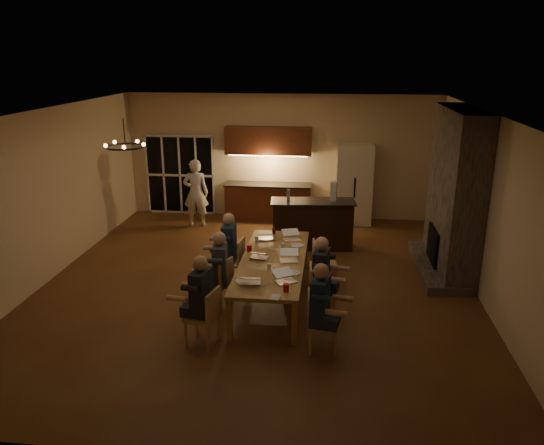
{
  "coord_description": "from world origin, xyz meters",
  "views": [
    {
      "loc": [
        1.31,
        -9.04,
        4.17
      ],
      "look_at": [
        0.25,
        0.3,
        1.15
      ],
      "focal_mm": 35.0,
      "sensor_mm": 36.0,
      "label": 1
    }
  ],
  "objects": [
    {
      "name": "chair_left_near",
      "position": [
        -0.52,
        -2.16,
        0.45
      ],
      "size": [
        0.53,
        0.53,
        0.89
      ],
      "primitive_type": null,
      "rotation": [
        0.0,
        0.0,
        -1.82
      ],
      "color": "tan",
      "rests_on": "ground"
    },
    {
      "name": "person_right_near",
      "position": [
        1.22,
        -2.18,
        0.69
      ],
      "size": [
        0.7,
        0.7,
        1.38
      ],
      "primitive_type": null,
      "rotation": [
        0.0,
        0.0,
        1.38
      ],
      "color": "#1D2D4A",
      "rests_on": "ground"
    },
    {
      "name": "left_wall",
      "position": [
        -4.02,
        0.0,
        1.6
      ],
      "size": [
        0.04,
        9.0,
        3.2
      ],
      "primitive_type": "cube",
      "color": "#CEB592",
      "rests_on": "ground"
    },
    {
      "name": "mug_front",
      "position": [
        0.34,
        -0.97,
        0.8
      ],
      "size": [
        0.07,
        0.07,
        0.1
      ],
      "primitive_type": "cylinder",
      "color": "white",
      "rests_on": "dining_table"
    },
    {
      "name": "plate_left",
      "position": [
        0.01,
        -1.51,
        0.76
      ],
      "size": [
        0.26,
        0.26,
        0.02
      ],
      "primitive_type": "cylinder",
      "color": "white",
      "rests_on": "dining_table"
    },
    {
      "name": "person_left_near",
      "position": [
        -0.53,
        -2.09,
        0.69
      ],
      "size": [
        0.7,
        0.7,
        1.38
      ],
      "primitive_type": null,
      "rotation": [
        0.0,
        0.0,
        -1.75
      ],
      "color": "#24282F",
      "rests_on": "ground"
    },
    {
      "name": "person_right_mid",
      "position": [
        1.2,
        -1.06,
        0.69
      ],
      "size": [
        0.69,
        0.69,
        1.38
      ],
      "primitive_type": null,
      "rotation": [
        0.0,
        0.0,
        1.41
      ],
      "color": "#24282F",
      "rests_on": "ground"
    },
    {
      "name": "laptop_f",
      "position": [
        0.61,
        0.5,
        0.86
      ],
      "size": [
        0.39,
        0.37,
        0.23
      ],
      "primitive_type": null,
      "rotation": [
        0.0,
        0.0,
        0.34
      ],
      "color": "silver",
      "rests_on": "dining_table"
    },
    {
      "name": "standing_person",
      "position": [
        -2.02,
        3.44,
        0.85
      ],
      "size": [
        0.66,
        0.47,
        1.7
      ],
      "primitive_type": "imported",
      "rotation": [
        0.0,
        0.0,
        3.25
      ],
      "color": "silver",
      "rests_on": "ground"
    },
    {
      "name": "chair_left_mid",
      "position": [
        -0.56,
        -0.96,
        0.45
      ],
      "size": [
        0.56,
        0.56,
        0.89
      ],
      "primitive_type": null,
      "rotation": [
        0.0,
        0.0,
        -1.9
      ],
      "color": "tan",
      "rests_on": "ground"
    },
    {
      "name": "person_left_far",
      "position": [
        -0.53,
        0.07,
        0.69
      ],
      "size": [
        0.6,
        0.6,
        1.38
      ],
      "primitive_type": null,
      "rotation": [
        0.0,
        0.0,
        -1.56
      ],
      "color": "#1D2D4A",
      "rests_on": "ground"
    },
    {
      "name": "bar_blender",
      "position": [
        1.38,
        2.24,
        1.29
      ],
      "size": [
        0.15,
        0.15,
        0.43
      ],
      "primitive_type": "cube",
      "rotation": [
        0.0,
        0.0,
        -0.16
      ],
      "color": "silver",
      "rests_on": "bar_island"
    },
    {
      "name": "bar_island",
      "position": [
        0.94,
        2.18,
        0.54
      ],
      "size": [
        1.9,
        0.85,
        1.08
      ],
      "primitive_type": "cube",
      "rotation": [
        0.0,
        0.0,
        0.1
      ],
      "color": "black",
      "rests_on": "ground"
    },
    {
      "name": "notepad",
      "position": [
        0.56,
        -2.02,
        0.76
      ],
      "size": [
        0.17,
        0.22,
        0.01
      ],
      "primitive_type": "cube",
      "rotation": [
        0.0,
        0.0,
        -0.14
      ],
      "color": "white",
      "rests_on": "dining_table"
    },
    {
      "name": "kitchenette",
      "position": [
        -0.3,
        4.2,
        1.2
      ],
      "size": [
        2.24,
        0.68,
        2.4
      ],
      "primitive_type": null,
      "color": "brown",
      "rests_on": "ground"
    },
    {
      "name": "laptop_e",
      "position": [
        0.11,
        0.51,
        0.86
      ],
      "size": [
        0.37,
        0.34,
        0.23
      ],
      "primitive_type": null,
      "rotation": [
        0.0,
        0.0,
        3.36
      ],
      "color": "silver",
      "rests_on": "dining_table"
    },
    {
      "name": "laptop_c",
      "position": [
        0.11,
        -0.48,
        0.86
      ],
      "size": [
        0.37,
        0.34,
        0.23
      ],
      "primitive_type": null,
      "rotation": [
        0.0,
        0.0,
        2.95
      ],
      "color": "silver",
      "rests_on": "dining_table"
    },
    {
      "name": "fireplace",
      "position": [
        3.7,
        1.2,
        1.6
      ],
      "size": [
        0.58,
        2.5,
        3.2
      ],
      "primitive_type": "cube",
      "color": "#5F544B",
      "rests_on": "ground"
    },
    {
      "name": "right_wall",
      "position": [
        4.02,
        0.0,
        1.6
      ],
      "size": [
        0.04,
        9.0,
        3.2
      ],
      "primitive_type": "cube",
      "color": "#CEB592",
      "rests_on": "ground"
    },
    {
      "name": "laptop_b",
      "position": [
        0.67,
        -1.46,
        0.86
      ],
      "size": [
        0.42,
        0.41,
        0.23
      ],
      "primitive_type": null,
      "rotation": [
        0.0,
        0.0,
        0.58
      ],
      "color": "silver",
      "rests_on": "dining_table"
    },
    {
      "name": "plate_near",
      "position": [
        0.74,
        -1.1,
        0.76
      ],
      "size": [
        0.27,
        0.27,
        0.02
      ],
      "primitive_type": "cylinder",
      "color": "white",
      "rests_on": "dining_table"
    },
    {
      "name": "person_left_mid",
      "position": [
        -0.48,
        -1.0,
        0.69
      ],
      "size": [
        0.66,
        0.66,
        1.38
      ],
      "primitive_type": null,
      "rotation": [
        0.0,
        0.0,
        -1.47
      ],
      "color": "#383E42",
      "rests_on": "ground"
    },
    {
      "name": "can_right",
      "position": [
        0.77,
        -0.29,
        0.81
      ],
      "size": [
        0.07,
        0.07,
        0.12
      ],
      "primitive_type": "cylinder",
      "color": "#B2B2B7",
      "rests_on": "dining_table"
    },
    {
      "name": "back_wall",
      "position": [
        0.0,
        4.52,
        1.6
      ],
      "size": [
        8.0,
        0.04,
        3.2
      ],
      "primitive_type": "cube",
      "color": "#CEB592",
      "rests_on": "ground"
    },
    {
      "name": "refrigerator",
      "position": [
        1.9,
        4.15,
        1.0
      ],
      "size": [
        0.9,
        0.68,
        2.0
      ],
      "primitive_type": "cube",
      "color": "#EFE5C8",
      "rests_on": "ground"
    },
    {
      "name": "laptop_d",
      "position": [
        0.65,
        -0.57,
        0.86
      ],
      "size": [
        0.35,
        0.31,
        0.23
      ],
      "primitive_type": null,
      "rotation": [
        0.0,
        0.0,
        0.11
      ],
      "color": "silver",
      "rests_on": "dining_table"
    },
    {
      "name": "redcup_mid",
      "position": [
        -0.11,
        -0.18,
        0.81
      ],
      "size": [
        0.1,
        0.1,
        0.12
      ],
      "primitive_type": "cylinder",
      "color": "red",
      "rests_on": "dining_table"
    },
    {
      "name": "mug_mid",
      "position": [
        0.48,
        0.03,
        0.8
      ],
      "size": [
        0.08,
        0.08,
        0.1
      ],
      "primitive_type": "cylinder",
      "color": "white",
      "rests_on": "dining_table"
    },
    {
      "name": "french_doors",
      "position": [
        -2.7,
        4.47,
        1.05
      ],
      "size": [
        1.86,
        0.08,
        2.1
      ],
      "primitive_type": "cube",
      "color": "black",
      "rests_on": "ground"
    },
    {
      "name": "floor",
      "position": [
        0.0,
        0.0,
        0.0
      ],
      "size": [
        9.0,
        9.0,
        0.0
      ],
      "primitive_type": "plane",
      "color": "brown",
      "rests_on": "ground"
    },
    {
      "name": "chair_right_mid",
      "position": [
        1.24,
        -1.09,
        0.45
      ],
      "size": [
        0.47,
        0.47,
        0.89
      ],
      "primitive_type": null,
      "rotation": [
        0.0,
        0.0,
        1.65
      ],
      "color": "tan",
      "rests_on": "ground"
    },
    {
      "name": "mug_back",
      "position": [
        -0.05,
        0.34,
        0.8
      ],
      "size": [
        0.08,
        0.08,
        0.1
      ],
      "primitive_type": "cylinder",
      "color": "white",
      "rests_on": "dining_table"
    },
    {
      "name": "chandelier",
      "position": [
        -1.96,
        -0.98,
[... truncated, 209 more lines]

